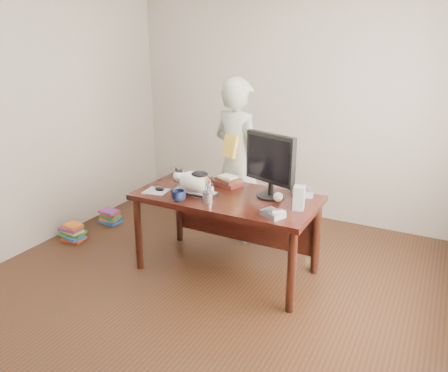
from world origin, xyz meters
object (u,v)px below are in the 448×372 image
desk (231,208)px  person (237,161)px  keyboard (195,192)px  book_pile_a (73,233)px  book_pile_b (110,217)px  pen_cup (208,196)px  calculator (301,192)px  speaker (299,198)px  monitor (270,162)px  book_stack (229,181)px  cat (193,181)px  coffee_mug (179,196)px  mouse (159,189)px  phone (273,213)px  baseball (278,197)px

desk → person: person is taller
desk → keyboard: keyboard is taller
book_pile_a → book_pile_b: size_ratio=1.05×
pen_cup → calculator: size_ratio=0.85×
speaker → calculator: size_ratio=0.76×
monitor → book_stack: 0.56m
pen_cup → book_pile_a: pen_cup is taller
cat → coffee_mug: bearing=-92.0°
monitor → speaker: monitor is taller
cat → mouse: size_ratio=3.96×
desk → calculator: bearing=21.9°
desk → coffee_mug: (-0.29, -0.40, 0.19)m
pen_cup → speaker: size_ratio=1.11×
calculator → book_pile_b: bearing=147.0°
mouse → calculator: bearing=15.5°
mouse → person: bearing=60.9°
coffee_mug → calculator: 1.08m
monitor → pen_cup: monitor is taller
phone → baseball: size_ratio=2.59×
pen_cup → calculator: (0.64, 0.55, -0.03)m
speaker → monitor: bearing=144.5°
keyboard → pen_cup: size_ratio=1.87×
book_pile_a → book_pile_b: bearing=86.9°
mouse → baseball: baseball is taller
keyboard → mouse: size_ratio=4.07×
cat → mouse: (-0.30, -0.09, -0.10)m
pen_cup → coffee_mug: size_ratio=1.85×
keyboard → person: (0.03, 0.80, 0.09)m
coffee_mug → calculator: bearing=35.9°
cat → mouse: cat is taller
book_stack → cat: bearing=-96.4°
cat → speaker: 0.95m
book_pile_a → speaker: bearing=4.1°
pen_cup → mouse: size_ratio=2.18×
monitor → coffee_mug: (-0.65, -0.43, -0.27)m
mouse → person: (0.35, 0.89, 0.08)m
book_stack → book_pile_b: 1.77m
keyboard → monitor: size_ratio=0.73×
coffee_mug → person: 1.03m
calculator → coffee_mug: bearing=-176.2°
book_stack → person: person is taller
phone → mouse: bearing=-158.2°
phone → calculator: bearing=111.6°
cat → coffee_mug: (-0.01, -0.22, -0.07)m
desk → coffee_mug: 0.53m
monitor → pen_cup: 0.60m
mouse → speaker: size_ratio=0.51×
monitor → keyboard: bearing=-142.5°
book_stack → calculator: bearing=26.3°
keyboard → book_pile_a: 1.63m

